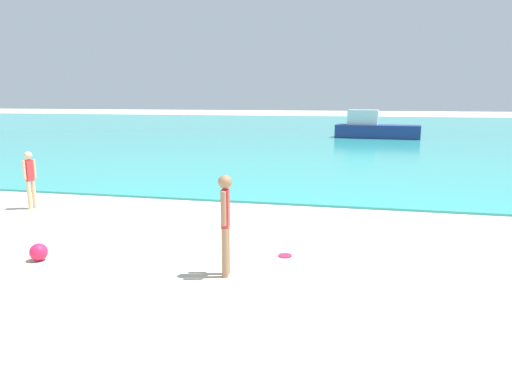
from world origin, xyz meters
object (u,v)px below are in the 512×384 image
Objects in this scene: person_standing at (225,219)px; beach_ball at (39,252)px; person_distant at (30,176)px; frisbee at (285,256)px; boat_far at (374,128)px.

person_standing is 5.31× the size of beach_ball.
person_standing is at bearing 84.08° from person_distant.
person_standing is 1.66m from frisbee.
boat_far is (1.78, 25.81, 0.70)m from frisbee.
boat_far is at bearing 86.05° from frisbee.
beach_ball is at bearing -97.91° from boat_far.
boat_far reaches higher than person_distant.
beach_ball is at bearing 61.78° from person_distant.
person_standing reaches higher than frisbee.
frisbee is at bearing -89.45° from boat_far.
person_standing is 6.66× the size of frisbee.
boat_far is 27.66m from beach_ball.
frisbee is at bearing 139.50° from person_standing.
beach_ball is at bearing -95.97° from person_standing.
beach_ball reaches higher than frisbee.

